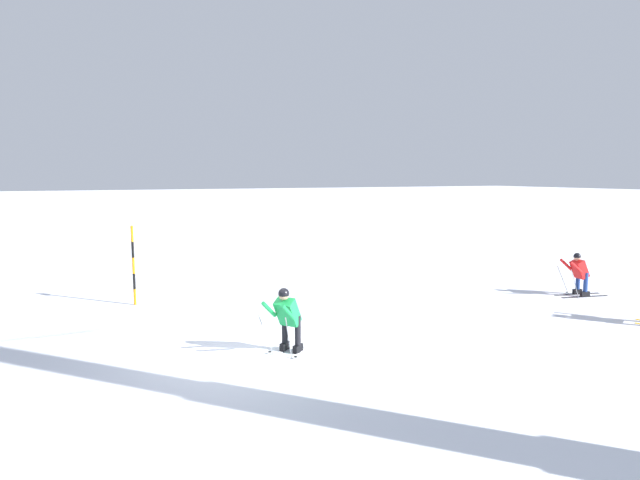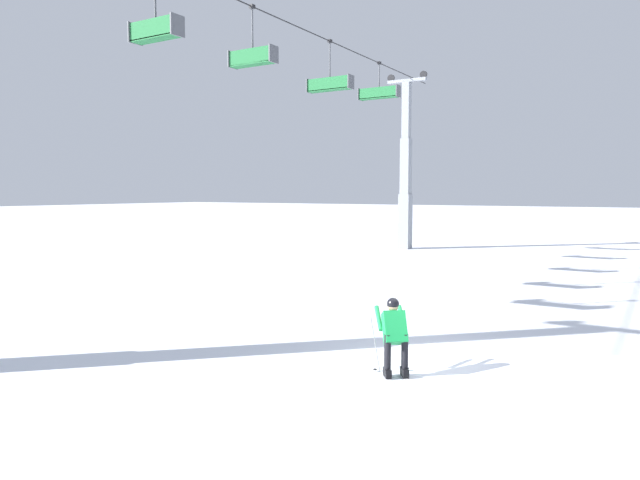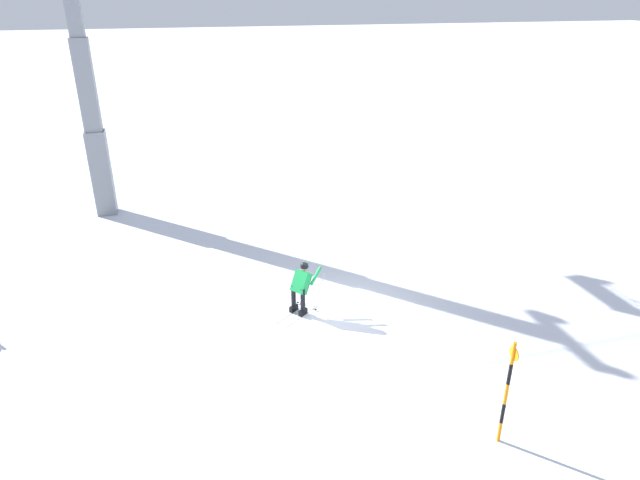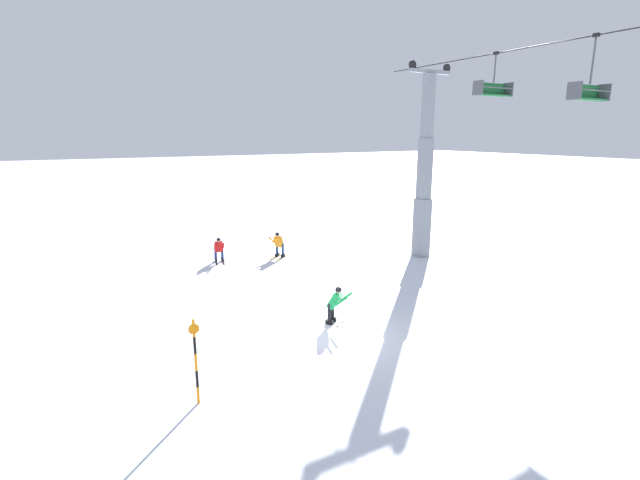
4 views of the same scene
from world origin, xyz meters
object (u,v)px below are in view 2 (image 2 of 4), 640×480
at_px(chairlift_seat_fourth, 329,84).
at_px(chairlift_seat_farthest, 378,93).
at_px(chairlift_seat_middle, 252,56).
at_px(skier_carving_main, 394,332).
at_px(lift_tower_far, 406,176).
at_px(chairlift_seat_second, 154,28).

height_order(chairlift_seat_fourth, chairlift_seat_farthest, same).
xyz_separation_m(chairlift_seat_middle, chairlift_seat_fourth, (5.78, 0.00, -0.10)).
bearing_deg(skier_carving_main, chairlift_seat_farthest, 26.45).
distance_m(chairlift_seat_fourth, chairlift_seat_farthest, 5.30).
height_order(lift_tower_far, chairlift_seat_fourth, lift_tower_far).
bearing_deg(lift_tower_far, chairlift_seat_middle, -180.00).
xyz_separation_m(chairlift_seat_middle, chairlift_seat_farthest, (11.06, 0.00, 0.24)).
distance_m(chairlift_seat_middle, chairlift_seat_farthest, 11.07).
bearing_deg(chairlift_seat_fourth, chairlift_seat_farthest, 0.00).
bearing_deg(skier_carving_main, chairlift_seat_middle, 50.62).
relative_size(skier_carving_main, lift_tower_far, 0.15).
xyz_separation_m(skier_carving_main, chairlift_seat_second, (2.84, 9.31, 7.62)).
bearing_deg(chairlift_seat_farthest, chairlift_seat_fourth, -180.00).
height_order(chairlift_seat_second, chairlift_seat_fourth, same).
distance_m(lift_tower_far, chairlift_seat_fourth, 10.06).
xyz_separation_m(lift_tower_far, chairlift_seat_farthest, (-3.94, 0.00, 4.35)).
bearing_deg(lift_tower_far, chairlift_seat_farthest, 180.00).
bearing_deg(chairlift_seat_farthest, skier_carving_main, -153.55).
relative_size(skier_carving_main, chairlift_seat_middle, 0.73).
height_order(skier_carving_main, chairlift_seat_middle, chairlift_seat_middle).
bearing_deg(chairlift_seat_fourth, chairlift_seat_middle, 180.00).
height_order(lift_tower_far, chairlift_seat_farthest, lift_tower_far).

